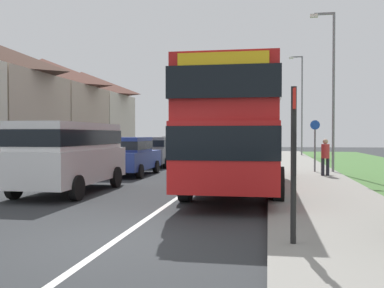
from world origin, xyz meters
The scene contains 14 objects.
ground_plane centered at (0.00, 0.00, 0.00)m, with size 120.00×120.00×0.00m, color #2D3033.
lane_marking_centre centered at (0.00, 8.00, 0.00)m, with size 0.14×60.00×0.01m, color silver.
pavement_near_side centered at (4.20, 6.00, 0.06)m, with size 3.20×68.00×0.12m, color gray.
double_decker_bus centered at (1.62, 7.51, 2.14)m, with size 2.80×10.26×3.70m.
parked_van_white centered at (-3.60, 5.92, 1.32)m, with size 2.11×5.13×2.21m.
parked_car_blue centered at (-3.59, 11.90, 0.95)m, with size 1.95×4.32×1.73m.
parked_car_grey centered at (-3.74, 17.29, 0.93)m, with size 1.89×4.15×1.71m.
parked_car_silver centered at (-3.56, 22.36, 0.95)m, with size 1.91×4.19×1.75m.
pedestrian_walking_away centered at (4.97, 11.99, 0.98)m, with size 0.34×0.34×1.67m.
bus_stop_sign centered at (3.00, -0.01, 1.54)m, with size 0.09×0.52×2.60m.
cycle_route_sign centered at (4.75, 14.00, 1.43)m, with size 0.44×0.08×2.52m.
street_lamp_mid centered at (5.49, 14.12, 4.31)m, with size 1.14×0.20×7.52m.
street_lamp_far centered at (5.30, 30.90, 4.79)m, with size 1.14×0.20×8.46m.
house_terrace_far_side centered at (-13.21, 18.38, 3.62)m, with size 7.51×26.46×7.25m.
Camera 1 is at (2.61, -7.08, 1.84)m, focal length 40.94 mm.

